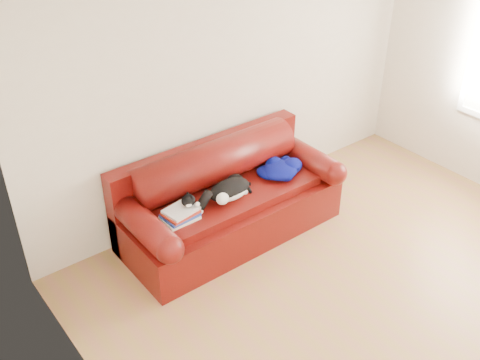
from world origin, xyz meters
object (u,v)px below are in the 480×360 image
object	(u,v)px
book_stack	(180,214)
cat	(230,190)
sofa_base	(231,213)
blanket	(280,169)

from	to	relation	value
book_stack	cat	xyz separation A→B (m)	(0.52, -0.01, 0.04)
sofa_base	blanket	world-z (taller)	blanket
blanket	sofa_base	bearing A→B (deg)	172.54
book_stack	cat	world-z (taller)	cat
cat	book_stack	bearing A→B (deg)	156.35
book_stack	sofa_base	bearing A→B (deg)	8.85
cat	blanket	xyz separation A→B (m)	(0.64, 0.03, -0.02)
sofa_base	cat	size ratio (longest dim) A/B	3.44
sofa_base	blanket	distance (m)	0.64
sofa_base	book_stack	world-z (taller)	book_stack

